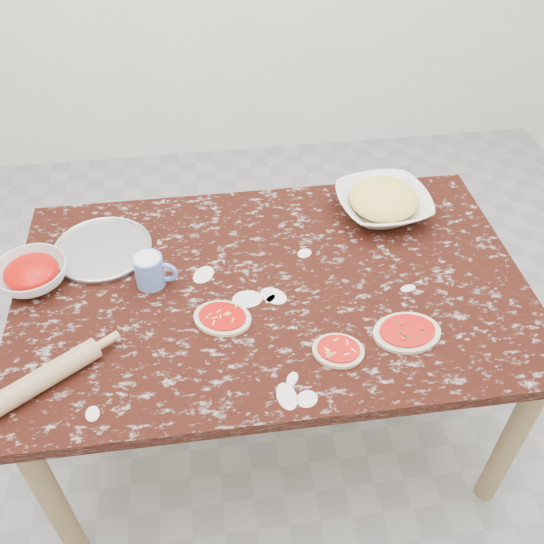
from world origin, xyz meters
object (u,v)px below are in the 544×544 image
(worktable, at_px, (272,302))
(flour_mug, at_px, (151,270))
(sauce_bowl, at_px, (32,275))
(cheese_bowl, at_px, (383,204))
(rolling_pin, at_px, (46,377))
(pizza_tray, at_px, (103,250))

(worktable, height_order, flour_mug, flour_mug)
(worktable, relative_size, sauce_bowl, 7.20)
(worktable, bearing_deg, cheese_bowl, 34.68)
(rolling_pin, bearing_deg, worktable, 24.71)
(worktable, height_order, sauce_bowl, sauce_bowl)
(cheese_bowl, relative_size, rolling_pin, 1.08)
(pizza_tray, distance_m, rolling_pin, 0.53)
(worktable, bearing_deg, pizza_tray, 157.05)
(rolling_pin, bearing_deg, cheese_bowl, 28.98)
(flour_mug, bearing_deg, cheese_bowl, 17.20)
(flour_mug, bearing_deg, sauce_bowl, 171.85)
(worktable, xyz_separation_m, flour_mug, (-0.37, 0.05, 0.14))
(cheese_bowl, bearing_deg, worktable, -145.32)
(sauce_bowl, relative_size, flour_mug, 1.65)
(pizza_tray, height_order, cheese_bowl, cheese_bowl)
(worktable, relative_size, pizza_tray, 5.02)
(sauce_bowl, relative_size, cheese_bowl, 0.69)
(sauce_bowl, xyz_separation_m, cheese_bowl, (1.18, 0.20, 0.00))
(cheese_bowl, distance_m, rolling_pin, 1.24)
(pizza_tray, distance_m, sauce_bowl, 0.24)
(worktable, height_order, rolling_pin, rolling_pin)
(flour_mug, relative_size, rolling_pin, 0.45)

